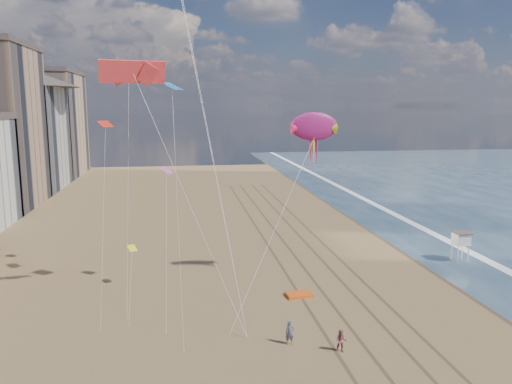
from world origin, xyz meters
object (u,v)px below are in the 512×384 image
(grounded_kite, at_px, (299,295))
(kite_flyer_a, at_px, (290,333))
(show_kite, at_px, (314,127))
(kite_flyer_b, at_px, (341,341))
(lifeguard_stand, at_px, (461,239))

(grounded_kite, bearing_deg, kite_flyer_a, -114.07)
(show_kite, bearing_deg, kite_flyer_b, -96.54)
(lifeguard_stand, height_order, kite_flyer_b, lifeguard_stand)
(kite_flyer_b, bearing_deg, lifeguard_stand, 63.51)
(kite_flyer_a, bearing_deg, lifeguard_stand, 39.75)
(show_kite, xyz_separation_m, kite_flyer_b, (-1.72, -15.03, -15.07))
(lifeguard_stand, bearing_deg, kite_flyer_b, -137.44)
(grounded_kite, xyz_separation_m, kite_flyer_b, (0.46, -11.22, 0.72))
(lifeguard_stand, distance_m, kite_flyer_a, 29.88)
(kite_flyer_a, xyz_separation_m, kite_flyer_b, (3.48, -1.74, -0.09))
(grounded_kite, distance_m, kite_flyer_b, 11.26)
(kite_flyer_a, relative_size, kite_flyer_b, 1.10)
(lifeguard_stand, height_order, show_kite, show_kite)
(lifeguard_stand, distance_m, grounded_kite, 22.80)
(grounded_kite, relative_size, kite_flyer_b, 1.44)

